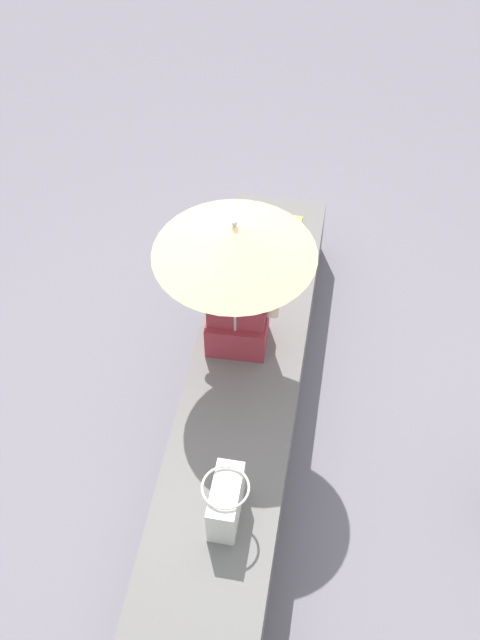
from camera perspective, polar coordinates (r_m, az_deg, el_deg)
The scene contains 6 objects.
ground_plane at distance 4.56m, azimuth 0.18°, elevation -7.79°, with size 14.00×14.00×0.00m, color slate.
stone_bench at distance 4.37m, azimuth 0.19°, elevation -6.22°, with size 3.17×0.63×0.44m, color slate.
person_seated at distance 4.06m, azimuth -0.20°, elevation 1.79°, with size 0.29×0.48×0.90m.
parasol at distance 3.63m, azimuth -0.43°, elevation 6.14°, with size 0.83×0.83×1.03m.
handbag_black at distance 3.65m, azimuth -1.09°, elevation -13.68°, with size 0.31×0.23×0.28m.
magazine at distance 5.02m, azimuth 3.45°, elevation 6.96°, with size 0.28×0.20×0.01m, color #EAE04C.
Camera 1 is at (-2.43, -0.41, 3.83)m, focal length 41.83 mm.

